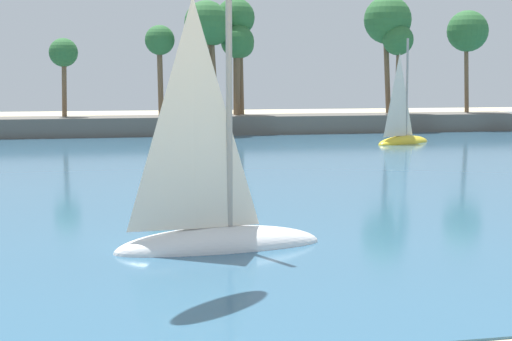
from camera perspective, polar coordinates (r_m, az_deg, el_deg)
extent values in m
cube|color=#33607F|center=(66.85, -11.22, 1.69)|extent=(220.00, 102.93, 0.06)
cube|color=#605B54|center=(78.22, -11.53, 3.01)|extent=(87.56, 6.00, 1.80)
cylinder|color=brown|center=(89.23, 14.43, 6.66)|extent=(0.58, 0.81, 8.50)
sphere|color=#2D6633|center=(89.36, 14.50, 9.38)|extent=(4.30, 4.30, 4.30)
cylinder|color=brown|center=(78.69, -6.68, 6.39)|extent=(0.60, 0.67, 7.20)
sphere|color=#2D6633|center=(78.77, -6.71, 9.00)|extent=(2.82, 2.82, 2.82)
cylinder|color=brown|center=(85.28, 9.09, 7.13)|extent=(1.02, 0.62, 9.49)
sphere|color=#2D6633|center=(85.46, 9.14, 10.30)|extent=(4.84, 4.84, 4.84)
cylinder|color=brown|center=(81.38, -1.05, 6.32)|extent=(0.70, 0.76, 6.88)
sphere|color=#2D6633|center=(81.44, -1.06, 8.73)|extent=(2.57, 2.57, 2.57)
cylinder|color=brown|center=(78.72, -2.99, 6.86)|extent=(1.02, 0.66, 8.40)
sphere|color=#2D6633|center=(78.86, -3.01, 9.90)|extent=(3.37, 3.37, 3.37)
cylinder|color=brown|center=(78.15, -3.45, 7.01)|extent=(0.41, 0.50, 8.80)
sphere|color=#2D6633|center=(78.31, -3.47, 10.23)|extent=(4.18, 4.18, 4.18)
cylinder|color=brown|center=(84.17, 9.80, 6.43)|extent=(0.46, 0.45, 7.43)
sphere|color=#2D6633|center=(84.25, 9.85, 8.95)|extent=(3.11, 3.11, 3.11)
cylinder|color=brown|center=(78.93, -13.19, 5.83)|extent=(0.54, 0.77, 6.01)
sphere|color=#2D6633|center=(78.96, -13.25, 8.00)|extent=(2.67, 2.67, 2.67)
cylinder|color=brown|center=(81.11, -1.44, 7.24)|extent=(0.44, 0.44, 9.49)
sphere|color=#2D6633|center=(81.31, -1.45, 10.59)|extent=(3.81, 3.81, 3.81)
cylinder|color=brown|center=(80.01, -1.29, 6.41)|extent=(0.53, 0.71, 7.14)
sphere|color=#2D6633|center=(80.08, -1.30, 8.96)|extent=(3.23, 3.23, 3.23)
ellipsoid|color=yellow|center=(68.94, 10.22, 1.88)|extent=(6.44, 4.95, 1.28)
cylinder|color=gray|center=(68.99, 10.45, 5.73)|extent=(0.19, 0.19, 7.97)
pyramid|color=silver|center=(68.11, 9.92, 5.22)|extent=(2.55, 1.65, 6.78)
ellipsoid|color=white|center=(26.45, -2.56, -5.37)|extent=(7.01, 2.75, 1.37)
cylinder|color=gray|center=(25.99, -1.89, 5.43)|extent=(0.21, 0.21, 8.54)
pyramid|color=silver|center=(25.69, -4.36, 3.97)|extent=(3.08, 0.52, 7.26)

